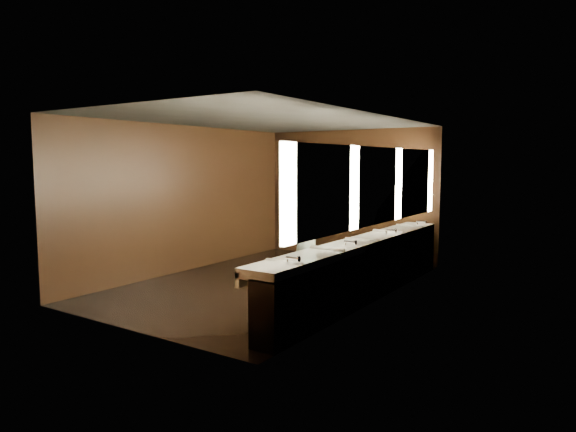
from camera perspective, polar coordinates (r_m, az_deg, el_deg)
name	(u,v)px	position (r m, az deg, el deg)	size (l,w,h in m)	color
floor	(270,283)	(9.00, -2.02, -7.49)	(6.00, 6.00, 0.00)	black
ceiling	(269,120)	(8.78, -2.09, 10.57)	(4.00, 6.00, 0.02)	#2D2D2B
wall_back	(349,194)	(11.35, 6.83, 2.42)	(4.00, 0.02, 2.80)	black
wall_front	(127,219)	(6.59, -17.46, -0.37)	(4.00, 0.02, 2.80)	black
wall_left	(185,199)	(10.08, -11.33, 1.90)	(0.02, 6.00, 2.80)	black
wall_right	(378,209)	(7.79, 9.98, 0.75)	(0.02, 6.00, 2.80)	black
sink_counter	(365,267)	(8.00, 8.50, -5.63)	(0.55, 5.40, 1.01)	black
mirror_band	(377,186)	(7.77, 9.90, 3.33)	(0.06, 5.03, 1.15)	#FFF3CB
person	(306,244)	(7.80, 2.02, -3.15)	(0.63, 0.41, 1.72)	#97D9E2
trash_bin	(308,295)	(7.01, 2.19, -8.77)	(0.40, 0.40, 0.62)	black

